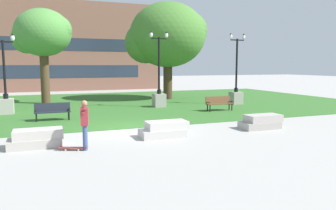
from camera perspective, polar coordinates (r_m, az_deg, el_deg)
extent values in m
plane|color=#A3A09B|center=(15.08, -6.48, -4.14)|extent=(140.00, 140.00, 0.00)
cube|color=#336628|center=(24.78, -12.32, 0.10)|extent=(40.00, 20.00, 0.02)
cube|color=#B2ADA3|center=(12.56, -22.15, -6.11)|extent=(1.80, 0.90, 0.32)
cube|color=#BBB6AB|center=(12.49, -21.67, -4.66)|extent=(1.66, 0.83, 0.32)
cube|color=#BCB7B2|center=(13.26, -1.02, -4.93)|extent=(1.80, 0.90, 0.32)
cube|color=beige|center=(13.27, -0.23, -3.51)|extent=(1.66, 0.83, 0.32)
cube|color=#9E9991|center=(15.57, 15.67, -3.41)|extent=(1.80, 0.90, 0.32)
cube|color=#A6A098|center=(15.62, 16.20, -2.20)|extent=(1.66, 0.83, 0.32)
cylinder|color=#384C7A|center=(11.52, -14.26, -5.58)|extent=(0.15, 0.15, 0.86)
cylinder|color=#384C7A|center=(11.72, -14.19, -5.37)|extent=(0.15, 0.15, 0.86)
cube|color=maroon|center=(11.49, -14.33, -1.92)|extent=(0.31, 0.44, 0.60)
cylinder|color=maroon|center=(11.46, -14.60, -0.91)|extent=(0.20, 0.56, 0.28)
cylinder|color=maroon|center=(11.46, -14.12, -0.90)|extent=(0.20, 0.56, 0.28)
sphere|color=#9E7051|center=(11.43, -14.40, 0.26)|extent=(0.22, 0.22, 0.22)
cube|color=maroon|center=(11.72, -16.23, -7.16)|extent=(0.82, 0.49, 0.02)
cube|color=maroon|center=(11.86, -18.32, -6.98)|extent=(0.19, 0.23, 0.06)
cube|color=maroon|center=(11.59, -14.09, -7.15)|extent=(0.19, 0.23, 0.06)
cylinder|color=silver|center=(11.70, -17.42, -7.52)|extent=(0.06, 0.05, 0.06)
cylinder|color=silver|center=(11.90, -17.08, -7.26)|extent=(0.06, 0.05, 0.06)
cylinder|color=silver|center=(11.57, -15.33, -7.61)|extent=(0.06, 0.05, 0.06)
cylinder|color=silver|center=(11.77, -15.03, -7.35)|extent=(0.06, 0.05, 0.06)
cube|color=#1E232D|center=(18.08, -19.44, -1.18)|extent=(1.80, 0.44, 0.05)
cube|color=#1E232D|center=(18.30, -19.49, -0.36)|extent=(1.80, 0.13, 0.46)
cube|color=black|center=(18.07, -22.12, -0.91)|extent=(0.06, 0.40, 0.04)
cube|color=black|center=(18.10, -16.80, -0.68)|extent=(0.06, 0.40, 0.04)
cylinder|color=black|center=(17.96, -21.95, -2.09)|extent=(0.07, 0.07, 0.41)
cylinder|color=black|center=(17.99, -16.85, -1.86)|extent=(0.07, 0.07, 0.41)
cylinder|color=black|center=(18.27, -21.94, -1.94)|extent=(0.07, 0.07, 0.41)
cylinder|color=black|center=(18.31, -16.93, -1.72)|extent=(0.07, 0.07, 0.41)
cube|color=brown|center=(20.96, 9.02, 0.20)|extent=(1.81, 0.49, 0.05)
cube|color=brown|center=(21.14, 8.68, 0.89)|extent=(1.80, 0.17, 0.46)
cube|color=black|center=(20.52, 7.03, 0.42)|extent=(0.07, 0.40, 0.04)
cube|color=black|center=(21.39, 10.94, 0.62)|extent=(0.07, 0.40, 0.04)
cylinder|color=black|center=(20.44, 7.33, -0.60)|extent=(0.07, 0.07, 0.41)
cylinder|color=black|center=(21.28, 11.07, -0.38)|extent=(0.07, 0.07, 0.41)
cylinder|color=black|center=(20.72, 6.89, -0.49)|extent=(0.07, 0.07, 0.41)
cylinder|color=black|center=(21.55, 10.60, -0.28)|extent=(0.07, 0.07, 0.41)
cube|color=#ADA89E|center=(21.63, -26.33, -0.20)|extent=(0.80, 0.80, 0.90)
cylinder|color=black|center=(21.57, -26.41, 1.38)|extent=(0.28, 0.28, 0.30)
cylinder|color=black|center=(21.50, -26.64, 5.52)|extent=(0.14, 0.14, 3.42)
cube|color=black|center=(21.54, -26.87, 9.80)|extent=(1.10, 0.08, 0.08)
ellipsoid|color=white|center=(21.51, -25.43, 10.52)|extent=(0.22, 0.22, 0.36)
cone|color=black|center=(21.53, -25.45, 11.04)|extent=(0.20, 0.20, 0.13)
cube|color=gray|center=(22.72, -1.56, 0.82)|extent=(0.80, 0.80, 0.90)
cylinder|color=black|center=(22.66, -1.57, 2.33)|extent=(0.28, 0.28, 0.30)
cylinder|color=black|center=(22.59, -1.58, 6.85)|extent=(0.14, 0.14, 3.87)
cube|color=black|center=(22.66, -1.60, 11.50)|extent=(1.10, 0.08, 0.08)
ellipsoid|color=white|center=(22.51, -2.95, 12.13)|extent=(0.22, 0.22, 0.36)
cone|color=black|center=(22.53, -2.95, 12.63)|extent=(0.20, 0.20, 0.13)
ellipsoid|color=white|center=(22.87, -0.27, 12.06)|extent=(0.22, 0.22, 0.36)
cone|color=black|center=(22.89, -0.27, 12.55)|extent=(0.20, 0.20, 0.13)
cube|color=gray|center=(24.88, 11.73, 1.21)|extent=(0.80, 0.80, 0.90)
cylinder|color=black|center=(24.83, 11.76, 2.59)|extent=(0.28, 0.28, 0.30)
cylinder|color=black|center=(24.76, 11.86, 6.74)|extent=(0.14, 0.14, 3.89)
cube|color=black|center=(24.83, 11.97, 11.00)|extent=(1.10, 0.08, 0.08)
ellipsoid|color=white|center=(24.56, 10.89, 11.63)|extent=(0.22, 0.22, 0.36)
cone|color=black|center=(24.57, 10.90, 12.09)|extent=(0.20, 0.20, 0.13)
ellipsoid|color=white|center=(25.15, 13.06, 11.47)|extent=(0.22, 0.22, 0.36)
cone|color=black|center=(25.17, 13.07, 11.91)|extent=(0.20, 0.20, 0.13)
cylinder|color=#42301E|center=(28.05, -0.04, 4.81)|extent=(0.76, 0.76, 3.66)
ellipsoid|color=#42752D|center=(28.14, -0.04, 12.12)|extent=(6.38, 6.38, 5.42)
sphere|color=#42752D|center=(28.12, -3.91, 10.80)|extent=(3.51, 3.51, 3.51)
sphere|color=#42752D|center=(28.20, 3.54, 12.75)|extent=(3.19, 3.19, 3.19)
cylinder|color=#4C3823|center=(26.33, -20.65, 4.76)|extent=(0.65, 0.65, 4.14)
ellipsoid|color=#4C893D|center=(26.43, -20.95, 11.71)|extent=(4.11, 4.11, 3.49)
sphere|color=#4C893D|center=(26.82, -23.37, 10.64)|extent=(2.26, 2.26, 2.26)
sphere|color=#4C893D|center=(26.07, -18.66, 12.32)|extent=(2.05, 2.05, 2.05)
cube|color=brown|center=(38.98, -17.55, 9.78)|extent=(22.26, 1.00, 10.08)
cube|color=#232D3D|center=(38.41, -17.34, 5.59)|extent=(16.69, 0.03, 1.40)
cube|color=#232D3D|center=(38.47, -17.51, 10.06)|extent=(16.69, 0.03, 1.40)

